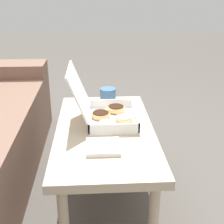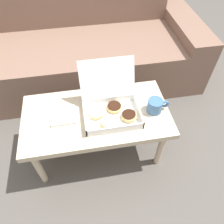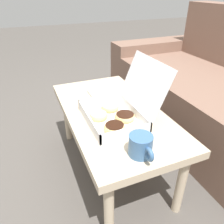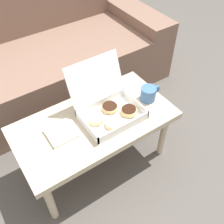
% 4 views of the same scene
% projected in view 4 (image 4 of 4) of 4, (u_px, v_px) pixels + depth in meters
% --- Properties ---
extents(ground_plane, '(12.00, 12.00, 0.00)m').
position_uv_depth(ground_plane, '(92.00, 154.00, 1.85)').
color(ground_plane, '#514C47').
extents(couch, '(2.11, 0.87, 0.88)m').
position_uv_depth(couch, '(37.00, 62.00, 2.12)').
color(couch, '#7A5B4C').
rests_on(couch, ground_plane).
extents(coffee_table, '(0.93, 0.49, 0.41)m').
position_uv_depth(coffee_table, '(95.00, 126.00, 1.55)').
color(coffee_table, '#C6B293').
rests_on(coffee_table, ground_plane).
extents(pastry_box, '(0.34, 0.34, 0.29)m').
position_uv_depth(pastry_box, '(109.00, 108.00, 1.51)').
color(pastry_box, white).
rests_on(pastry_box, coffee_table).
extents(coffee_mug, '(0.14, 0.10, 0.09)m').
position_uv_depth(coffee_mug, '(149.00, 93.00, 1.61)').
color(coffee_mug, '#3D6693').
rests_on(coffee_mug, coffee_table).
extents(napkin_stack, '(0.15, 0.15, 0.02)m').
position_uv_depth(napkin_stack, '(61.00, 133.00, 1.43)').
color(napkin_stack, white).
rests_on(napkin_stack, coffee_table).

